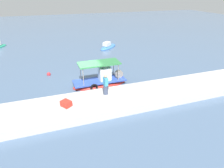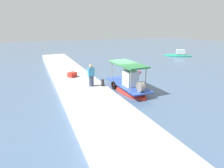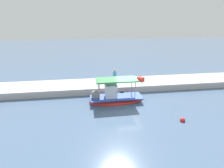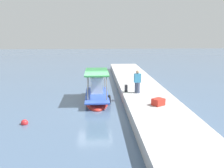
{
  "view_description": "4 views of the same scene",
  "coord_description": "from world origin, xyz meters",
  "px_view_note": "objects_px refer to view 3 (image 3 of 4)",
  "views": [
    {
      "loc": [
        -3.03,
        -16.38,
        8.43
      ],
      "look_at": [
        1.58,
        -2.79,
        1.29
      ],
      "focal_mm": 30.74,
      "sensor_mm": 36.0,
      "label": 1
    },
    {
      "loc": [
        13.54,
        -7.15,
        5.14
      ],
      "look_at": [
        1.57,
        -1.76,
        0.87
      ],
      "focal_mm": 28.17,
      "sensor_mm": 36.0,
      "label": 2
    },
    {
      "loc": [
        3.81,
        15.08,
        7.52
      ],
      "look_at": [
        1.24,
        -2.77,
        0.91
      ],
      "focal_mm": 28.19,
      "sensor_mm": 36.0,
      "label": 3
    },
    {
      "loc": [
        -17.19,
        -0.25,
        5.24
      ],
      "look_at": [
        1.7,
        -1.37,
        1.23
      ],
      "focal_mm": 39.78,
      "sensor_mm": 36.0,
      "label": 4
    }
  ],
  "objects_px": {
    "fisherman_near_bollard": "(115,78)",
    "mooring_bollard": "(112,85)",
    "marker_buoy": "(182,120)",
    "cargo_crate": "(141,79)",
    "main_fishing_boat": "(115,98)"
  },
  "relations": [
    {
      "from": "cargo_crate",
      "to": "mooring_bollard",
      "type": "bearing_deg",
      "value": 23.88
    },
    {
      "from": "marker_buoy",
      "to": "main_fishing_boat",
      "type": "bearing_deg",
      "value": -41.63
    },
    {
      "from": "main_fishing_boat",
      "to": "mooring_bollard",
      "type": "relative_size",
      "value": 9.53
    },
    {
      "from": "fisherman_near_bollard",
      "to": "cargo_crate",
      "type": "height_order",
      "value": "fisherman_near_bollard"
    },
    {
      "from": "marker_buoy",
      "to": "cargo_crate",
      "type": "bearing_deg",
      "value": -82.79
    },
    {
      "from": "mooring_bollard",
      "to": "cargo_crate",
      "type": "height_order",
      "value": "mooring_bollard"
    },
    {
      "from": "mooring_bollard",
      "to": "marker_buoy",
      "type": "bearing_deg",
      "value": 126.02
    },
    {
      "from": "fisherman_near_bollard",
      "to": "mooring_bollard",
      "type": "bearing_deg",
      "value": 65.05
    },
    {
      "from": "fisherman_near_bollard",
      "to": "mooring_bollard",
      "type": "relative_size",
      "value": 3.15
    },
    {
      "from": "fisherman_near_bollard",
      "to": "cargo_crate",
      "type": "distance_m",
      "value": 3.42
    },
    {
      "from": "fisherman_near_bollard",
      "to": "main_fishing_boat",
      "type": "bearing_deg",
      "value": 82.19
    },
    {
      "from": "cargo_crate",
      "to": "main_fishing_boat",
      "type": "bearing_deg",
      "value": 46.2
    },
    {
      "from": "marker_buoy",
      "to": "fisherman_near_bollard",
      "type": "bearing_deg",
      "value": -59.28
    },
    {
      "from": "main_fishing_boat",
      "to": "fisherman_near_bollard",
      "type": "distance_m",
      "value": 3.24
    },
    {
      "from": "main_fishing_boat",
      "to": "mooring_bollard",
      "type": "bearing_deg",
      "value": -91.09
    }
  ]
}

